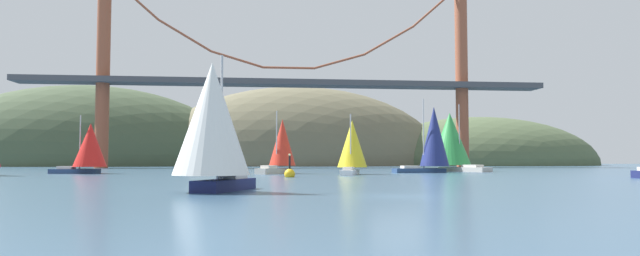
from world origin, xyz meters
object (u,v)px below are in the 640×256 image
sailboat_green_sail (451,140)px  channel_buoy (290,174)px  sailboat_yellow_sail (352,145)px  sailboat_white_mainsail (213,122)px  sailboat_navy_sail (433,139)px  sailboat_scarlet_sail (281,145)px  sailboat_red_spinnaker (89,147)px

sailboat_green_sail → channel_buoy: sailboat_green_sail is taller
sailboat_yellow_sail → sailboat_white_mainsail: bearing=-111.5°
sailboat_navy_sail → sailboat_scarlet_sail: sailboat_navy_sail is taller
sailboat_white_mainsail → channel_buoy: (5.74, 25.38, -3.50)m
sailboat_yellow_sail → sailboat_scarlet_sail: 9.35m
sailboat_yellow_sail → sailboat_green_sail: (17.56, 14.81, 1.20)m
sailboat_navy_sail → sailboat_green_sail: 9.09m
sailboat_navy_sail → sailboat_white_mainsail: 49.76m
sailboat_yellow_sail → sailboat_white_mainsail: size_ratio=0.92×
sailboat_navy_sail → sailboat_yellow_sail: 14.45m
sailboat_red_spinnaker → sailboat_yellow_sail: 33.19m
sailboat_red_spinnaker → sailboat_scarlet_sail: bearing=-6.2°
sailboat_white_mainsail → sailboat_green_sail: size_ratio=0.74×
sailboat_white_mainsail → sailboat_navy_sail: bearing=58.2°
sailboat_scarlet_sail → channel_buoy: (0.24, -13.91, -3.25)m
sailboat_white_mainsail → sailboat_green_sail: sailboat_green_sail is taller
sailboat_yellow_sail → sailboat_green_sail: sailboat_green_sail is taller
sailboat_navy_sail → sailboat_red_spinnaker: bearing=-179.5°
sailboat_green_sail → sailboat_navy_sail: bearing=-124.5°
sailboat_scarlet_sail → channel_buoy: sailboat_scarlet_sail is taller
sailboat_yellow_sail → sailboat_navy_sail: bearing=30.5°
sailboat_white_mainsail → sailboat_green_sail: bearing=57.8°
sailboat_white_mainsail → sailboat_yellow_sail: bearing=68.5°
sailboat_green_sail → channel_buoy: bearing=-136.4°
channel_buoy → sailboat_scarlet_sail: bearing=91.0°
sailboat_yellow_sail → sailboat_green_sail: 23.00m
sailboat_scarlet_sail → sailboat_green_sail: size_ratio=0.74×
sailboat_navy_sail → channel_buoy: size_ratio=3.80×
sailboat_red_spinnaker → sailboat_green_sail: (50.01, 7.86, 1.28)m
sailboat_red_spinnaker → sailboat_white_mainsail: 45.89m
sailboat_yellow_sail → sailboat_white_mainsail: (-13.80, -34.98, 0.39)m
channel_buoy → sailboat_navy_sail: bearing=39.6°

